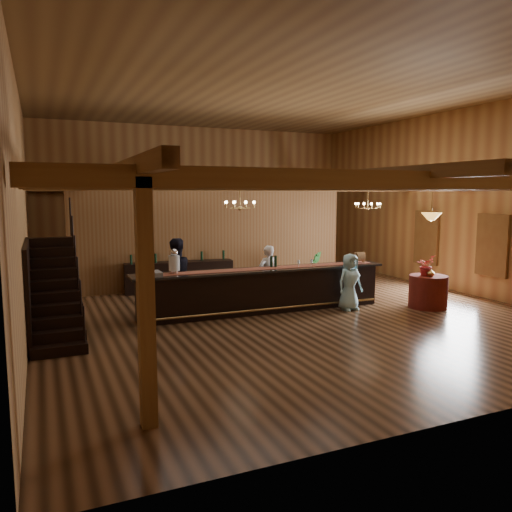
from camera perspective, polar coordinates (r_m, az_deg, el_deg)
name	(u,v)px	position (r m, az deg, el deg)	size (l,w,h in m)	color
floor	(276,307)	(13.34, 2.35, -5.81)	(14.00, 14.00, 0.00)	brown
ceiling	(278,93)	(13.23, 2.48, 18.08)	(14.00, 14.00, 0.00)	olive
wall_back	(198,200)	(19.53, -6.66, 6.41)	(12.00, 0.10, 5.50)	#B38549
wall_front	(510,212)	(7.37, 27.02, 4.47)	(12.00, 0.10, 5.50)	#B38549
wall_left	(22,205)	(11.69, -25.20, 5.29)	(0.10, 14.00, 5.50)	#B38549
wall_right	(453,201)	(16.53, 21.57, 5.83)	(0.10, 14.00, 5.50)	#B38549
beam_grid	(269,184)	(13.46, 1.47, 8.22)	(11.90, 13.90, 0.39)	brown
support_posts	(285,249)	(12.63, 3.38, 0.81)	(9.20, 10.20, 3.20)	brown
partition_wall	(215,239)	(16.11, -4.67, 2.01)	(9.00, 0.18, 3.10)	brown
window_right_front	(493,245)	(15.46, 25.43, 1.12)	(0.12, 1.05, 1.75)	white
window_right_back	(427,238)	(17.27, 18.93, 1.99)	(0.12, 1.05, 1.75)	white
staircase	(55,291)	(11.13, -21.98, -3.69)	(1.00, 2.80, 2.00)	black
backroom_boxes	(203,262)	(18.18, -6.06, -0.66)	(4.10, 0.60, 1.10)	black
tasting_bar	(263,290)	(12.68, 0.83, -3.89)	(6.65, 1.02, 1.12)	black
beverage_dispenser	(174,262)	(11.92, -9.33, -0.66)	(0.26, 0.26, 0.60)	silver
glass_rack_tray	(150,274)	(11.73, -12.03, -2.02)	(0.50, 0.50, 0.10)	gray
raffle_drum	(359,257)	(13.86, 11.74, -0.08)	(0.34, 0.24, 0.30)	olive
bar_bottle_0	(271,262)	(12.79, 1.76, -0.65)	(0.07, 0.07, 0.30)	black
bar_bottle_1	(276,261)	(12.84, 2.24, -0.62)	(0.07, 0.07, 0.30)	black
backbar_shelf	(179,276)	(15.49, -8.75, -2.32)	(3.29, 0.51, 0.92)	black
round_table	(428,292)	(13.91, 19.07, -3.86)	(0.99, 0.99, 0.86)	#4C150C
chandelier_left	(240,204)	(12.63, -1.84, 5.91)	(0.80, 0.80, 0.64)	#9F7A42
chandelier_right	(368,205)	(16.51, 12.65, 5.67)	(0.80, 0.80, 0.75)	#9F7A42
pendant_lamp	(431,216)	(13.68, 19.41, 4.28)	(0.52, 0.52, 0.90)	#9F7A42
bartender	(268,275)	(13.37, 1.33, -2.24)	(0.59, 0.39, 1.62)	silver
staff_second	(175,276)	(12.64, -9.21, -2.26)	(0.92, 0.72, 1.89)	black
guest	(350,282)	(13.05, 10.67, -2.93)	(0.72, 0.47, 1.47)	#A2DEEF
floor_plant	(313,269)	(16.25, 6.50, -1.45)	(0.63, 0.51, 1.14)	#1A4C1A
table_flowers	(426,265)	(13.79, 18.83, -1.01)	(0.48, 0.42, 0.54)	#A21D1E
table_vase	(431,270)	(13.65, 19.35, -1.55)	(0.16, 0.16, 0.33)	#9F7A42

